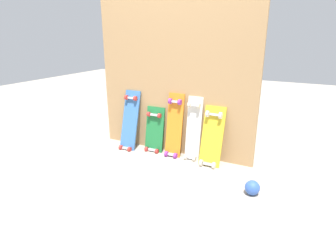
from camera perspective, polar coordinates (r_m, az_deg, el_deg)
The scene contains 8 objects.
ground_plane at distance 3.36m, azimuth 0.55°, elevation -5.41°, with size 12.00×12.00×0.00m, color #A89E8E.
plywood_wall_panel at distance 3.17m, azimuth 1.18°, elevation 10.19°, with size 1.87×0.04×1.81m, color tan.
skateboard_blue at distance 3.44m, azimuth -7.69°, elevation 0.56°, with size 0.20×0.26×0.76m.
skateboard_green at distance 3.35m, azimuth -2.76°, elevation -1.26°, with size 0.23×0.16×0.59m.
skateboard_orange at distance 3.19m, azimuth 1.22°, elevation -0.45°, with size 0.19×0.19×0.78m.
skateboard_white at distance 3.12m, azimuth 5.07°, elevation -1.11°, with size 0.17×0.16×0.76m.
skateboard_yellow at distance 3.02m, azimuth 8.74°, elevation -2.67°, with size 0.23×0.24×0.68m.
rubber_ball at distance 2.63m, azimuth 16.52°, elevation -11.76°, with size 0.13×0.13×0.13m, color #3359B2.
Camera 1 is at (1.38, -2.75, 1.34)m, focal length 30.45 mm.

